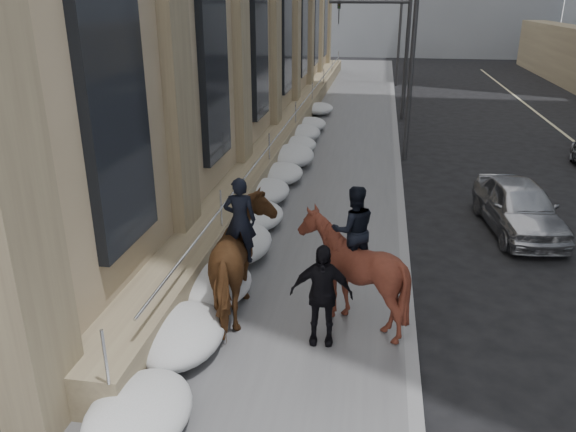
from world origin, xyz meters
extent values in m
plane|color=black|center=(0.00, 0.00, 0.00)|extent=(140.00, 140.00, 0.00)
cube|color=#504F52|center=(0.00, 10.00, 0.06)|extent=(5.00, 80.00, 0.12)
cube|color=slate|center=(2.62, 10.00, 0.06)|extent=(0.24, 80.00, 0.12)
cube|color=#726249|center=(-2.25, 20.00, 0.45)|extent=(1.10, 44.00, 0.90)
cylinder|color=silver|center=(-1.80, 20.00, 1.35)|extent=(0.06, 42.00, 0.06)
cube|color=black|center=(-2.70, 13.00, 4.00)|extent=(0.20, 2.20, 4.50)
cylinder|color=#2D2D30|center=(2.90, 14.00, 4.00)|extent=(0.18, 0.18, 8.00)
cylinder|color=#2D2D30|center=(2.90, 34.00, 4.00)|extent=(0.18, 0.18, 8.00)
cylinder|color=#2D2D30|center=(3.00, 22.00, 3.00)|extent=(0.20, 0.20, 6.00)
cylinder|color=#2D2D30|center=(1.00, 22.00, 5.80)|extent=(4.00, 0.16, 0.16)
imported|color=black|center=(-0.50, 22.00, 5.30)|extent=(0.18, 0.22, 1.10)
ellipsoid|color=silver|center=(-1.45, 0.00, 0.46)|extent=(1.50, 2.10, 0.68)
ellipsoid|color=silver|center=(-1.40, 4.00, 0.48)|extent=(1.60, 2.20, 0.72)
ellipsoid|color=silver|center=(-1.50, 8.00, 0.44)|extent=(1.40, 2.00, 0.64)
ellipsoid|color=silver|center=(-1.35, 12.00, 0.50)|extent=(1.70, 2.30, 0.76)
ellipsoid|color=silver|center=(-1.45, 16.00, 0.45)|extent=(1.50, 2.10, 0.66)
imported|color=#472A15|center=(-0.65, 1.50, 1.24)|extent=(1.55, 2.80, 2.25)
imported|color=black|center=(-0.65, 1.65, 2.04)|extent=(0.68, 0.49, 1.72)
imported|color=#431C13|center=(1.44, 1.50, 1.22)|extent=(2.28, 2.42, 2.19)
imported|color=black|center=(1.44, 1.65, 2.01)|extent=(0.99, 0.87, 1.72)
imported|color=black|center=(0.96, 0.73, 1.09)|extent=(1.16, 0.53, 1.93)
imported|color=#9FA1A7|center=(5.72, 7.08, 0.72)|extent=(2.15, 4.37, 1.43)
camera|label=1|loc=(1.79, -8.09, 6.07)|focal=35.00mm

